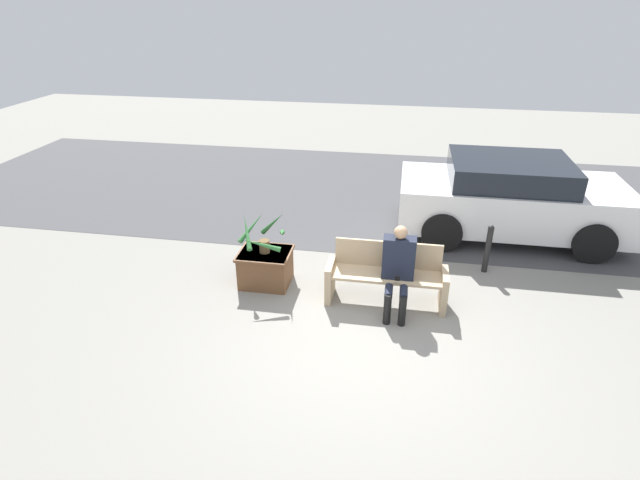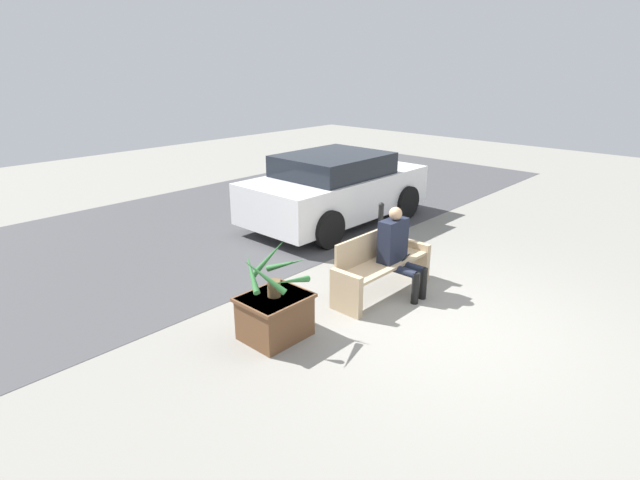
% 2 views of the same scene
% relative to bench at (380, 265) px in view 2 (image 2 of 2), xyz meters
% --- Properties ---
extents(ground_plane, '(30.00, 30.00, 0.00)m').
position_rel_bench_xyz_m(ground_plane, '(-0.27, -0.99, -0.42)').
color(ground_plane, gray).
extents(road_surface, '(20.00, 6.00, 0.01)m').
position_rel_bench_xyz_m(road_surface, '(-0.27, 4.33, -0.42)').
color(road_surface, '#424244').
rests_on(road_surface, ground_plane).
extents(bench, '(1.70, 0.49, 0.87)m').
position_rel_bench_xyz_m(bench, '(0.00, 0.00, 0.00)').
color(bench, tan).
rests_on(bench, ground_plane).
extents(person_seated, '(0.44, 0.63, 1.26)m').
position_rel_bench_xyz_m(person_seated, '(0.15, -0.18, 0.27)').
color(person_seated, black).
rests_on(person_seated, ground_plane).
extents(planter_box, '(0.78, 0.66, 0.54)m').
position_rel_bench_xyz_m(planter_box, '(-1.84, 0.18, -0.13)').
color(planter_box, brown).
rests_on(planter_box, ground_plane).
extents(potted_plant, '(0.75, 0.74, 0.63)m').
position_rel_bench_xyz_m(potted_plant, '(-1.85, 0.18, 0.40)').
color(potted_plant, brown).
rests_on(potted_plant, planter_box).
extents(parked_car, '(3.94, 1.98, 1.42)m').
position_rel_bench_xyz_m(parked_car, '(2.06, 2.64, 0.29)').
color(parked_car, silver).
rests_on(parked_car, ground_plane).
extents(bollard_post, '(0.10, 0.10, 0.81)m').
position_rel_bench_xyz_m(bollard_post, '(1.53, 1.12, 0.00)').
color(bollard_post, black).
rests_on(bollard_post, ground_plane).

